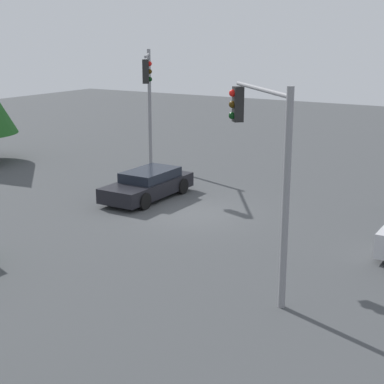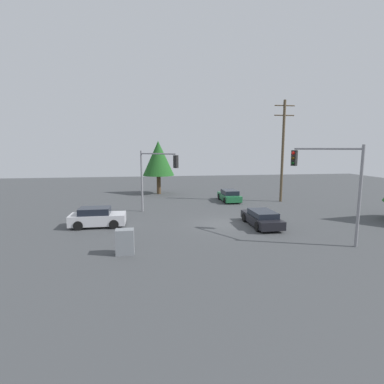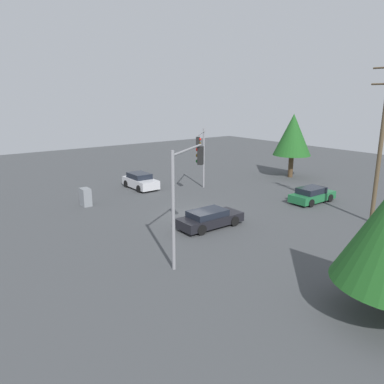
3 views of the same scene
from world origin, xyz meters
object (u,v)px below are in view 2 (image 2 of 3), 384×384
sedan_silver (97,217)px  traffic_signal_cross (156,170)px  sedan_dark (262,218)px  electrical_cabinet (125,242)px  sedan_green (229,196)px  traffic_signal_main (330,175)px

sedan_silver → traffic_signal_cross: bearing=129.7°
sedan_dark → sedan_silver: bearing=172.3°
sedan_silver → electrical_cabinet: bearing=21.2°
sedan_silver → traffic_signal_cross: 6.68m
sedan_silver → electrical_cabinet: sedan_silver is taller
traffic_signal_cross → sedan_green: bearing=77.9°
sedan_green → sedan_dark: 10.55m
sedan_green → traffic_signal_main: bearing=-80.9°
sedan_green → sedan_silver: sedan_silver is taller
sedan_dark → electrical_cabinet: size_ratio=3.21×
sedan_silver → traffic_signal_cross: size_ratio=0.72×
sedan_dark → electrical_cabinet: 10.83m
traffic_signal_cross → sedan_silver: bearing=-94.6°
traffic_signal_cross → traffic_signal_main: bearing=3.8°
traffic_signal_main → sedan_green: bearing=-24.6°
traffic_signal_main → traffic_signal_cross: bearing=14.5°
traffic_signal_main → sedan_dark: bearing=1.1°
sedan_dark → electrical_cabinet: bearing=-154.5°
sedan_silver → traffic_signal_main: bearing=69.4°
traffic_signal_main → electrical_cabinet: 13.01m
traffic_signal_main → electrical_cabinet: bearing=59.6°
sedan_silver → sedan_dark: size_ratio=0.88×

